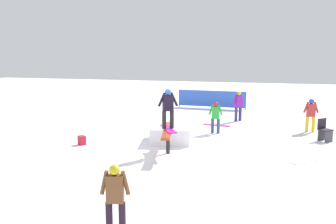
% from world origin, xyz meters
% --- Properties ---
extents(ground_plane, '(60.00, 60.00, 0.00)m').
position_xyz_m(ground_plane, '(0.00, 0.00, 0.00)').
color(ground_plane, white).
extents(rail_feature, '(2.68, 0.79, 0.85)m').
position_xyz_m(rail_feature, '(0.00, 0.00, 0.73)').
color(rail_feature, black).
rests_on(rail_feature, ground).
extents(snow_kicker_ramp, '(2.05, 1.82, 0.63)m').
position_xyz_m(snow_kicker_ramp, '(-1.72, -0.34, 0.32)').
color(snow_kicker_ramp, white).
rests_on(snow_kicker_ramp, ground).
extents(main_rider_on_rail, '(1.41, 0.92, 1.40)m').
position_xyz_m(main_rider_on_rail, '(0.00, 0.00, 1.55)').
color(main_rider_on_rail, '#C21B90').
rests_on(main_rider_on_rail, rail_feature).
extents(bystander_purple, '(0.55, 0.53, 1.50)m').
position_xyz_m(bystander_purple, '(-6.75, 1.88, 0.84)').
color(bystander_purple, navy).
rests_on(bystander_purple, ground).
extents(bystander_green, '(0.22, 0.62, 1.36)m').
position_xyz_m(bystander_green, '(-3.60, 1.15, 0.76)').
color(bystander_green, navy).
rests_on(bystander_green, ground).
extents(bystander_red, '(0.26, 0.66, 1.46)m').
position_xyz_m(bystander_red, '(-4.93, 5.13, 0.82)').
color(bystander_red, yellow).
rests_on(bystander_red, ground).
extents(bystander_brown, '(0.26, 0.59, 1.43)m').
position_xyz_m(bystander_brown, '(5.92, 0.53, 0.80)').
color(bystander_brown, black).
rests_on(bystander_brown, ground).
extents(loose_snowboard_magenta, '(0.47, 1.34, 0.02)m').
position_xyz_m(loose_snowboard_magenta, '(-5.31, 1.00, 0.01)').
color(loose_snowboard_magenta, '#D129A4').
rests_on(loose_snowboard_magenta, ground).
extents(loose_snowboard_white, '(1.05, 1.16, 0.02)m').
position_xyz_m(loose_snowboard_white, '(-0.21, 4.61, 0.01)').
color(loose_snowboard_white, white).
rests_on(loose_snowboard_white, ground).
extents(folding_chair, '(0.62, 0.62, 0.88)m').
position_xyz_m(folding_chair, '(-3.32, 5.49, 0.41)').
color(folding_chair, '#3F3F44').
rests_on(folding_chair, ground).
extents(backpack_on_snow, '(0.36, 0.37, 0.34)m').
position_xyz_m(backpack_on_snow, '(-0.34, -3.47, 0.17)').
color(backpack_on_snow, red).
rests_on(backpack_on_snow, ground).
extents(safety_fence, '(0.34, 4.18, 1.10)m').
position_xyz_m(safety_fence, '(-10.52, -0.02, 0.60)').
color(safety_fence, blue).
rests_on(safety_fence, ground).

